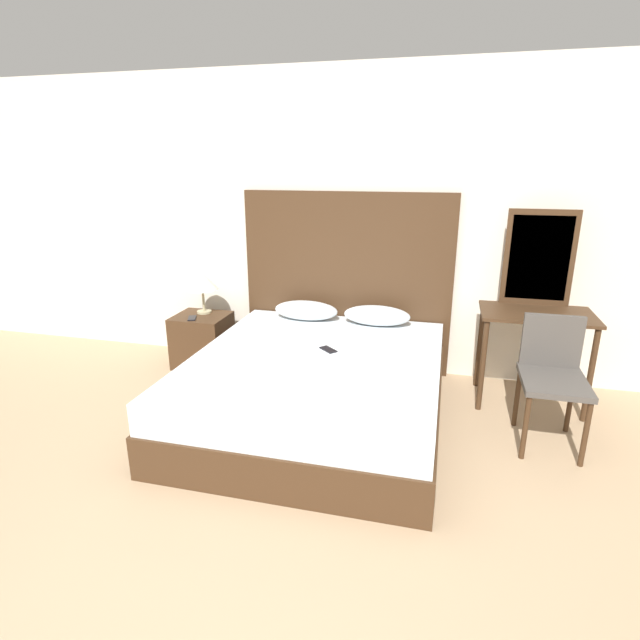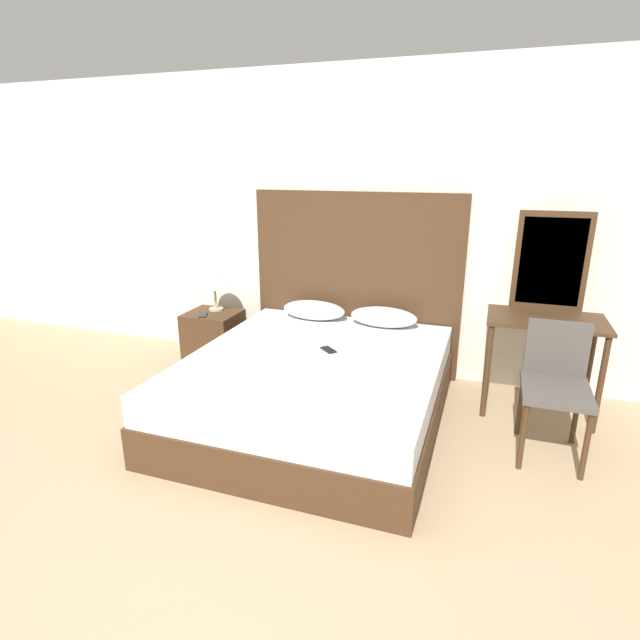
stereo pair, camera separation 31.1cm
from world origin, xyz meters
TOP-DOWN VIEW (x-y plane):
  - ground_plane at (0.00, 0.00)m, footprint 16.00×16.00m
  - wall_back at (0.00, 2.79)m, footprint 10.00×0.06m
  - bed at (-0.09, 1.63)m, footprint 1.84×2.12m
  - headboard at (-0.09, 2.72)m, footprint 1.93×0.05m
  - pillow_left at (-0.41, 2.50)m, footprint 0.59×0.29m
  - pillow_right at (0.24, 2.50)m, footprint 0.59×0.29m
  - phone_on_bed at (-0.03, 1.77)m, footprint 0.16×0.15m
  - nightstand at (-1.43, 2.40)m, footprint 0.50×0.44m
  - table_lamp at (-1.44, 2.49)m, footprint 0.30×0.30m
  - phone_on_nightstand at (-1.46, 2.29)m, footprint 0.12×0.17m
  - vanity_desk at (1.52, 2.33)m, footprint 0.85×0.54m
  - vanity_mirror at (1.52, 2.57)m, footprint 0.54×0.03m
  - chair at (1.57, 1.75)m, footprint 0.42×0.52m

SIDE VIEW (x-z plane):
  - ground_plane at x=0.00m, z-range 0.00..0.00m
  - nightstand at x=-1.43m, z-range 0.00..0.50m
  - bed at x=-0.09m, z-range 0.00..0.51m
  - phone_on_nightstand at x=-1.46m, z-range 0.50..0.51m
  - chair at x=1.57m, z-range 0.08..0.96m
  - phone_on_bed at x=-0.03m, z-range 0.52..0.53m
  - pillow_left at x=-0.41m, z-range 0.52..0.69m
  - pillow_right at x=0.24m, z-range 0.52..0.69m
  - vanity_desk at x=1.52m, z-range 0.24..1.02m
  - table_lamp at x=-1.44m, z-range 0.61..1.01m
  - headboard at x=-0.09m, z-range 0.00..1.65m
  - vanity_mirror at x=1.52m, z-range 0.77..1.55m
  - wall_back at x=0.00m, z-range 0.00..2.70m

